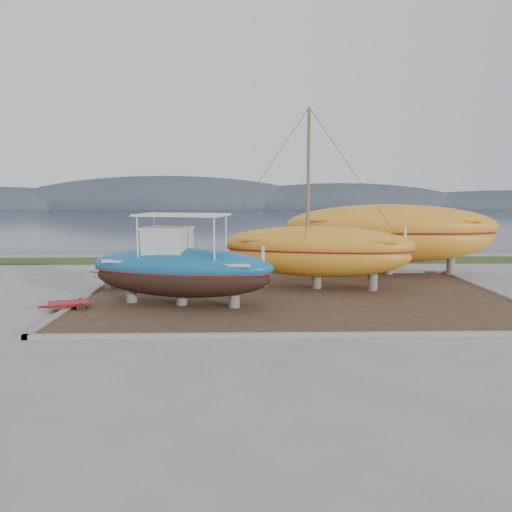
{
  "coord_description": "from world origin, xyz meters",
  "views": [
    {
      "loc": [
        -2.19,
        -17.44,
        4.61
      ],
      "look_at": [
        -1.72,
        4.0,
        1.83
      ],
      "focal_mm": 35.0,
      "sensor_mm": 36.0,
      "label": 1
    }
  ],
  "objects_px": {
    "blue_caique": "(181,260)",
    "red_trailer": "(68,306)",
    "orange_bare_hull": "(390,241)",
    "white_dinghy": "(136,273)",
    "orange_sailboat": "(318,200)"
  },
  "relations": [
    {
      "from": "blue_caique",
      "to": "red_trailer",
      "type": "relative_size",
      "value": 3.47
    },
    {
      "from": "orange_bare_hull",
      "to": "red_trailer",
      "type": "height_order",
      "value": "orange_bare_hull"
    },
    {
      "from": "red_trailer",
      "to": "blue_caique",
      "type": "bearing_deg",
      "value": -11.61
    },
    {
      "from": "white_dinghy",
      "to": "orange_sailboat",
      "type": "bearing_deg",
      "value": -23.95
    },
    {
      "from": "orange_bare_hull",
      "to": "white_dinghy",
      "type": "bearing_deg",
      "value": -158.55
    },
    {
      "from": "white_dinghy",
      "to": "red_trailer",
      "type": "xyz_separation_m",
      "value": [
        -1.68,
        -4.55,
        -0.55
      ]
    },
    {
      "from": "white_dinghy",
      "to": "blue_caique",
      "type": "bearing_deg",
      "value": -75.61
    },
    {
      "from": "orange_bare_hull",
      "to": "red_trailer",
      "type": "relative_size",
      "value": 5.22
    },
    {
      "from": "blue_caique",
      "to": "red_trailer",
      "type": "xyz_separation_m",
      "value": [
        -4.37,
        -0.54,
        -1.74
      ]
    },
    {
      "from": "white_dinghy",
      "to": "orange_sailboat",
      "type": "xyz_separation_m",
      "value": [
        8.65,
        -0.67,
        3.53
      ]
    },
    {
      "from": "orange_sailboat",
      "to": "orange_bare_hull",
      "type": "distance_m",
      "value": 6.44
    },
    {
      "from": "orange_bare_hull",
      "to": "blue_caique",
      "type": "bearing_deg",
      "value": -137.74
    },
    {
      "from": "orange_sailboat",
      "to": "blue_caique",
      "type": "bearing_deg",
      "value": -139.04
    },
    {
      "from": "orange_sailboat",
      "to": "red_trailer",
      "type": "xyz_separation_m",
      "value": [
        -10.33,
        -3.88,
        -4.08
      ]
    },
    {
      "from": "blue_caique",
      "to": "white_dinghy",
      "type": "bearing_deg",
      "value": 137.27
    }
  ]
}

